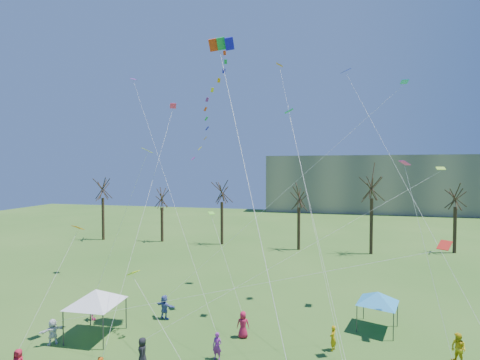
% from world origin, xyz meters
% --- Properties ---
extents(distant_building, '(60.00, 14.00, 15.00)m').
position_xyz_m(distant_building, '(22.00, 82.00, 7.50)').
color(distant_building, gray).
rests_on(distant_building, ground).
extents(bare_tree_row, '(67.10, 9.21, 11.88)m').
position_xyz_m(bare_tree_row, '(1.87, 35.44, 7.38)').
color(bare_tree_row, black).
rests_on(bare_tree_row, ground).
extents(big_box_kite, '(4.33, 6.98, 22.48)m').
position_xyz_m(big_box_kite, '(-2.03, 8.65, 15.90)').
color(big_box_kite, red).
rests_on(big_box_kite, ground).
extents(canopy_tent_white, '(4.43, 4.43, 3.33)m').
position_xyz_m(canopy_tent_white, '(-9.95, 6.49, 2.82)').
color(canopy_tent_white, '#3F3F44').
rests_on(canopy_tent_white, ground).
extents(canopy_tent_blue, '(3.48, 3.48, 2.75)m').
position_xyz_m(canopy_tent_blue, '(9.26, 11.89, 2.33)').
color(canopy_tent_blue, '#3F3F44').
rests_on(canopy_tent_blue, ground).
extents(festival_crowd, '(26.52, 11.01, 1.84)m').
position_xyz_m(festival_crowd, '(0.56, 4.93, 0.87)').
color(festival_crowd, '#B2162E').
rests_on(festival_crowd, ground).
extents(small_kites_aloft, '(28.41, 19.23, 32.33)m').
position_xyz_m(small_kites_aloft, '(0.39, 11.27, 13.08)').
color(small_kites_aloft, orange).
rests_on(small_kites_aloft, ground).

